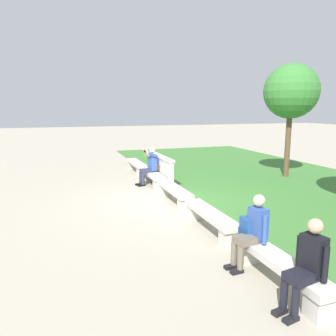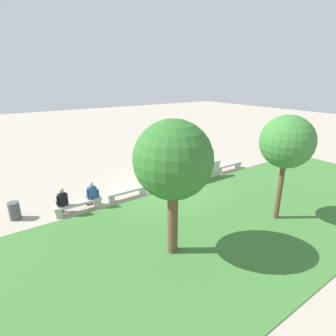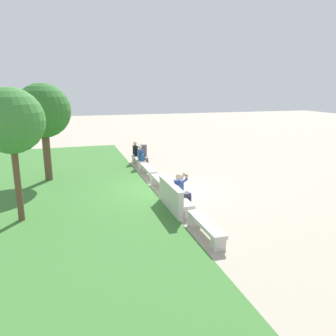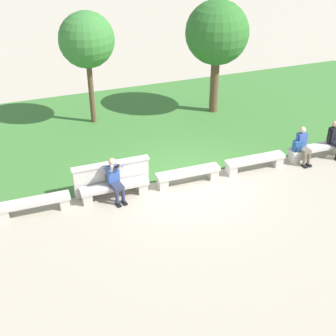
# 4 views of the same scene
# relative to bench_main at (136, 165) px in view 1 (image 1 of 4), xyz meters

# --- Properties ---
(ground_plane) EXTENTS (80.00, 80.00, 0.00)m
(ground_plane) POSITION_rel_bench_main_xyz_m (4.72, 0.00, -0.30)
(ground_plane) COLOR #A89E8C
(grass_strip) EXTENTS (23.50, 8.00, 0.03)m
(grass_strip) POSITION_rel_bench_main_xyz_m (4.72, 4.38, -0.29)
(grass_strip) COLOR #3D7533
(grass_strip) RESTS_ON ground
(bench_main) EXTENTS (2.06, 0.40, 0.45)m
(bench_main) POSITION_rel_bench_main_xyz_m (0.00, 0.00, 0.00)
(bench_main) COLOR beige
(bench_main) RESTS_ON ground
(bench_near) EXTENTS (2.06, 0.40, 0.45)m
(bench_near) POSITION_rel_bench_main_xyz_m (2.36, 0.00, 0.00)
(bench_near) COLOR beige
(bench_near) RESTS_ON ground
(bench_mid) EXTENTS (2.06, 0.40, 0.45)m
(bench_mid) POSITION_rel_bench_main_xyz_m (4.72, 0.00, 0.00)
(bench_mid) COLOR beige
(bench_mid) RESTS_ON ground
(bench_far) EXTENTS (2.06, 0.40, 0.45)m
(bench_far) POSITION_rel_bench_main_xyz_m (7.08, 0.00, 0.00)
(bench_far) COLOR beige
(bench_far) RESTS_ON ground
(bench_end) EXTENTS (2.06, 0.40, 0.45)m
(bench_end) POSITION_rel_bench_main_xyz_m (9.44, 0.00, 0.00)
(bench_end) COLOR beige
(bench_end) RESTS_ON ground
(backrest_wall_with_plaque) EXTENTS (2.36, 0.24, 1.01)m
(backrest_wall_with_plaque) POSITION_rel_bench_main_xyz_m (2.36, 0.34, 0.21)
(backrest_wall_with_plaque) COLOR beige
(backrest_wall_with_plaque) RESTS_ON ground
(person_photographer) EXTENTS (0.52, 0.77, 1.32)m
(person_photographer) POSITION_rel_bench_main_xyz_m (2.37, -0.08, 0.43)
(person_photographer) COLOR black
(person_photographer) RESTS_ON ground
(person_distant) EXTENTS (0.48, 0.69, 1.26)m
(person_distant) POSITION_rel_bench_main_xyz_m (8.80, -0.07, 0.37)
(person_distant) COLOR black
(person_distant) RESTS_ON ground
(person_companion) EXTENTS (0.48, 0.71, 1.26)m
(person_companion) POSITION_rel_bench_main_xyz_m (10.07, -0.06, 0.37)
(person_companion) COLOR black
(person_companion) RESTS_ON ground
(backpack) EXTENTS (0.28, 0.24, 0.43)m
(backpack) POSITION_rel_bench_main_xyz_m (8.62, -0.04, 0.32)
(backpack) COLOR #234C8C
(backpack) RESTS_ON bench_end
(tree_left_background) EXTENTS (2.04, 2.04, 4.30)m
(tree_left_background) POSITION_rel_bench_main_xyz_m (2.84, 5.32, 2.95)
(tree_left_background) COLOR brown
(tree_left_background) RESTS_ON ground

